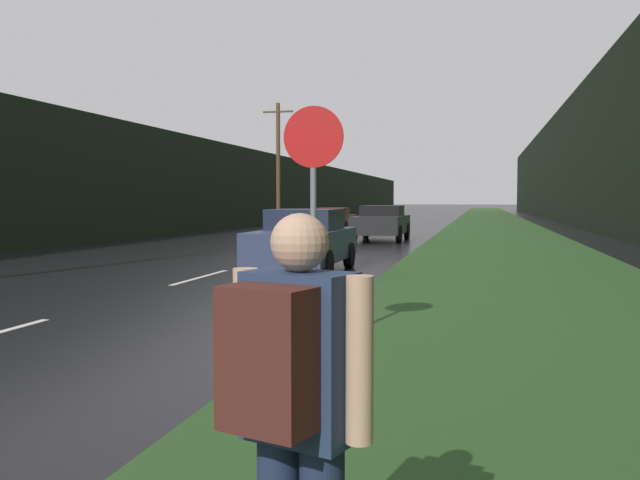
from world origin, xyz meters
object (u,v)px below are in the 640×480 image
(car_passing_far, at_px, (382,222))
(car_oncoming, at_px, (333,219))
(car_passing_near, at_px, (304,241))
(hitchhiker_with_backpack, at_px, (294,412))
(stop_sign, at_px, (313,200))

(car_passing_far, bearing_deg, car_oncoming, -64.44)
(car_passing_near, height_order, car_passing_far, same)
(hitchhiker_with_backpack, bearing_deg, stop_sign, 120.92)
(car_oncoming, bearing_deg, car_passing_far, -64.44)
(hitchhiker_with_backpack, xyz_separation_m, car_passing_far, (-3.48, 26.32, -0.18))
(stop_sign, distance_m, car_oncoming, 29.90)
(car_passing_far, bearing_deg, hitchhiker_with_backpack, 97.52)
(stop_sign, bearing_deg, hitchhiker_with_backpack, -76.79)
(car_passing_near, bearing_deg, hitchhiker_with_backpack, 104.63)
(stop_sign, xyz_separation_m, car_passing_far, (-2.27, 21.19, -0.93))
(car_passing_near, bearing_deg, car_passing_far, -90.00)
(car_passing_near, distance_m, car_passing_far, 13.00)
(stop_sign, xyz_separation_m, car_passing_near, (-2.27, 8.19, -0.96))
(hitchhiker_with_backpack, xyz_separation_m, car_passing_near, (-3.48, 13.32, -0.21))
(car_oncoming, bearing_deg, hitchhiker_with_backpack, -77.97)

